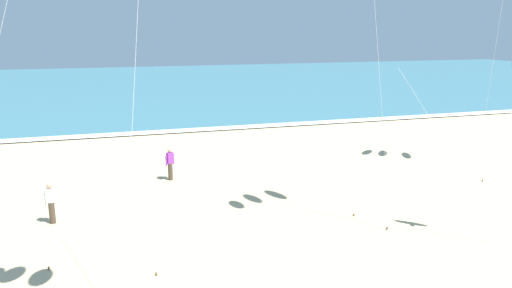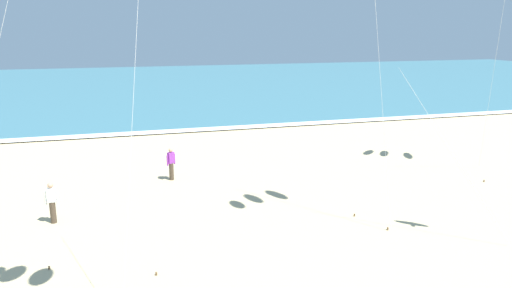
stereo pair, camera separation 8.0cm
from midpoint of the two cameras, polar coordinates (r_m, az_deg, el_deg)
name	(u,v)px [view 1 (the left image)]	position (r m, az deg, el deg)	size (l,w,h in m)	color
ocean_water	(142,85)	(63.82, -13.34, 6.81)	(160.00, 60.00, 0.08)	teal
shoreline_foam	(169,131)	(34.54, -10.34, 1.50)	(160.00, 1.27, 0.01)	white
bystander_purple_top	(170,164)	(23.61, -10.24, -2.33)	(0.44, 0.32, 1.59)	#4C3D2D
bystander_white_top	(51,203)	(19.75, -23.23, -6.44)	(0.50, 0.22, 1.59)	#4C3D2D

